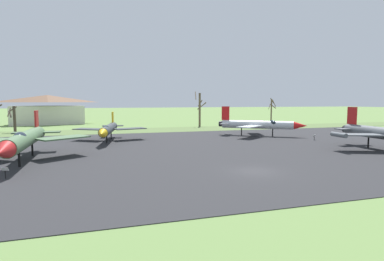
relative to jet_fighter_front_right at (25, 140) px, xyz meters
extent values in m
plane|color=#607F42|center=(21.62, -11.31, -2.48)|extent=(600.00, 600.00, 0.00)
cube|color=#28282B|center=(21.62, 2.91, -2.45)|extent=(91.02, 47.43, 0.05)
cube|color=#566D3B|center=(21.62, 32.63, -2.45)|extent=(151.02, 12.00, 0.06)
cylinder|color=black|center=(44.30, 1.38, -0.14)|extent=(1.19, 0.96, 1.14)
cube|color=#565B60|center=(40.41, -4.74, -0.26)|extent=(5.99, 4.44, 0.15)
cylinder|color=#565B60|center=(37.74, -4.13, -0.26)|extent=(0.76, 2.65, 0.61)
cube|color=red|center=(44.24, 0.43, 1.98)|extent=(0.30, 1.79, 2.59)
cube|color=#565B60|center=(42.80, 0.38, -0.01)|extent=(2.29, 1.65, 0.15)
cube|color=#565B60|center=(45.66, 0.21, -0.01)|extent=(2.29, 1.65, 0.15)
cylinder|color=black|center=(44.05, -2.90, -1.72)|extent=(0.22, 0.22, 1.52)
cylinder|color=#4C6B47|center=(0.00, 0.51, -0.04)|extent=(1.77, 14.78, 1.70)
cone|color=#B21E1E|center=(0.04, -8.16, -0.04)|extent=(1.58, 2.59, 1.57)
cylinder|color=black|center=(-0.04, 8.24, -0.04)|extent=(1.20, 0.94, 1.19)
ellipsoid|color=#19232D|center=(0.01, -2.00, 0.43)|extent=(1.22, 2.30, 1.15)
cube|color=#4C6B47|center=(3.64, 2.09, -0.16)|extent=(6.27, 5.57, 0.16)
cube|color=#B21E1E|center=(-0.03, 7.28, 1.87)|extent=(0.21, 1.76, 2.10)
cube|color=#4C6B47|center=(-1.62, 7.10, 0.09)|extent=(2.50, 1.60, 0.16)
cube|color=#4C6B47|center=(1.56, 7.11, 0.09)|extent=(2.50, 1.60, 0.16)
cylinder|color=black|center=(0.01, -2.74, -1.68)|extent=(0.23, 0.23, 1.59)
cylinder|color=black|center=(-0.02, 3.76, -1.68)|extent=(0.23, 0.23, 1.59)
cylinder|color=black|center=(0.04, -7.65, -2.13)|extent=(0.08, 0.08, 0.70)
cube|color=white|center=(0.04, -7.65, -1.60)|extent=(0.55, 0.34, 0.36)
cylinder|color=silver|center=(36.41, 15.17, -0.28)|extent=(11.65, 9.01, 1.53)
cone|color=red|center=(42.73, 10.60, -0.28)|extent=(2.72, 2.51, 1.41)
cylinder|color=black|center=(30.78, 19.23, -0.28)|extent=(1.31, 1.36, 1.07)
ellipsoid|color=#19232D|center=(38.67, 13.53, 0.14)|extent=(1.03, 1.94, 0.97)
cube|color=silver|center=(33.70, 12.84, -0.40)|extent=(5.86, 5.15, 0.14)
cube|color=silver|center=(37.77, 18.47, -0.40)|extent=(3.95, 5.90, 0.14)
cube|color=red|center=(31.46, 18.75, 1.81)|extent=(1.33, 1.03, 2.65)
cube|color=silver|center=(30.91, 17.67, -0.17)|extent=(2.20, 2.27, 0.14)
cube|color=silver|center=(32.31, 19.60, -0.17)|extent=(2.20, 2.27, 0.14)
cylinder|color=black|center=(38.77, 13.46, -1.76)|extent=(0.20, 0.20, 1.43)
cylinder|color=black|center=(34.04, 16.88, -1.76)|extent=(0.20, 0.20, 1.43)
cylinder|color=black|center=(42.76, 6.82, -2.17)|extent=(0.08, 0.08, 0.61)
cube|color=white|center=(42.76, 6.82, -1.71)|extent=(0.49, 0.28, 0.35)
cylinder|color=#33383D|center=(9.23, 15.09, -0.41)|extent=(3.40, 12.56, 1.44)
cone|color=yellow|center=(8.10, 8.03, -0.41)|extent=(1.59, 2.00, 1.33)
cylinder|color=black|center=(10.27, 21.54, -0.41)|extent=(1.12, 0.94, 1.01)
ellipsoid|color=#19232D|center=(8.73, 11.96, -0.02)|extent=(0.96, 1.81, 0.90)
cube|color=#33383D|center=(6.23, 17.22, -0.52)|extent=(5.68, 4.88, 0.13)
cube|color=#33383D|center=(12.75, 16.17, -0.52)|extent=(5.63, 3.70, 0.13)
cube|color=yellow|center=(10.13, 20.66, 1.26)|extent=(0.44, 1.72, 1.91)
cube|color=#33383D|center=(9.06, 20.76, -0.31)|extent=(1.75, 1.57, 0.13)
cube|color=#33383D|center=(11.17, 20.42, -0.31)|extent=(1.75, 1.57, 0.13)
cylinder|color=black|center=(8.80, 12.38, -1.81)|extent=(0.19, 0.19, 1.34)
cylinder|color=black|center=(9.67, 17.80, -1.81)|extent=(0.19, 0.19, 1.34)
cylinder|color=#42382D|center=(-9.29, 35.72, 0.31)|extent=(0.55, 0.55, 5.58)
cylinder|color=#42382D|center=(-10.24, 35.77, 1.87)|extent=(0.33, 2.05, 1.86)
cylinder|color=#42382D|center=(-9.96, 35.45, 1.35)|extent=(0.82, 1.58, 1.25)
cylinder|color=#42382D|center=(-9.74, 36.39, 2.43)|extent=(1.59, 1.19, 1.31)
cylinder|color=brown|center=(33.03, 39.55, 1.91)|extent=(0.56, 0.56, 8.77)
cylinder|color=brown|center=(31.98, 39.80, 5.63)|extent=(0.76, 2.28, 2.12)
cylinder|color=brown|center=(33.30, 40.01, 3.63)|extent=(1.22, 0.85, 1.75)
cylinder|color=brown|center=(33.91, 40.46, 2.90)|extent=(2.12, 2.06, 2.08)
cylinder|color=brown|center=(52.37, 36.35, 1.11)|extent=(0.37, 0.37, 7.18)
cylinder|color=brown|center=(52.30, 35.44, 2.83)|extent=(1.95, 0.36, 1.35)
cylinder|color=brown|center=(52.29, 35.86, 4.26)|extent=(1.17, 0.39, 1.60)
cylinder|color=brown|center=(52.70, 35.61, 3.64)|extent=(1.67, 0.87, 2.00)
cylinder|color=brown|center=(52.03, 36.79, 2.67)|extent=(1.03, 0.85, 1.33)
cube|color=beige|center=(-6.39, 59.87, 0.17)|extent=(20.41, 12.35, 5.29)
pyramid|color=brown|center=(-6.39, 59.87, 4.90)|extent=(21.43, 12.97, 2.08)
camera|label=1|loc=(7.79, -36.56, 4.10)|focal=28.61mm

